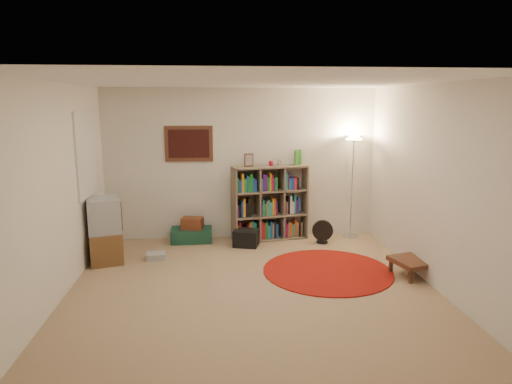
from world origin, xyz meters
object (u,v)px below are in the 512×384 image
bookshelf (269,204)px  suitcase (192,235)px  floor_fan (323,232)px  tv_stand (105,231)px  floor_lamp (353,153)px  side_table (414,262)px

bookshelf → suitcase: bearing=169.6°
floor_fan → tv_stand: 3.38m
floor_fan → tv_stand: bearing=-162.7°
bookshelf → suitcase: (-1.28, -0.02, -0.49)m
suitcase → floor_lamp: bearing=-0.7°
bookshelf → side_table: (1.72, -1.83, -0.41)m
side_table → floor_lamp: bearing=99.5°
floor_fan → suitcase: size_ratio=0.57×
bookshelf → side_table: bearing=-57.9°
floor_lamp → side_table: 2.23m
floor_fan → suitcase: (-2.13, 0.31, -0.09)m
floor_lamp → tv_stand: 4.10m
floor_fan → side_table: size_ratio=0.62×
bookshelf → floor_lamp: (1.41, -0.01, 0.83)m
suitcase → bookshelf: bearing=-0.1°
bookshelf → suitcase: bookshelf is taller
floor_lamp → tv_stand: floor_lamp is taller
tv_stand → suitcase: 1.49m
bookshelf → floor_lamp: bearing=-11.4°
floor_fan → side_table: floor_fan is taller
floor_fan → side_table: bearing=-51.5°
bookshelf → floor_lamp: size_ratio=0.86×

